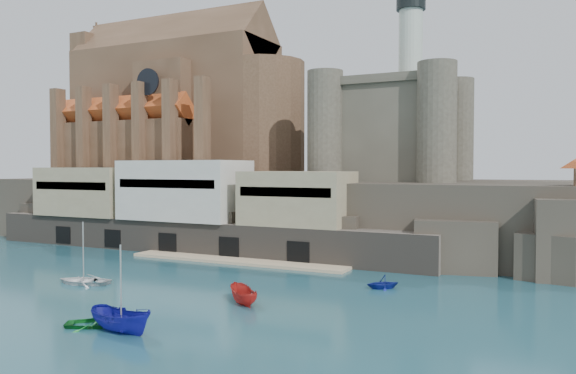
# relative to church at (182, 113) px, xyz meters

# --- Properties ---
(ground) EXTENTS (300.00, 300.00, 0.00)m
(ground) POSITION_rel_church_xyz_m (24.13, -41.85, -22.13)
(ground) COLOR #184452
(ground) RESTS_ON ground
(promontory) EXTENTS (100.00, 36.00, 10.00)m
(promontory) POSITION_rel_church_xyz_m (23.94, -2.48, -17.20)
(promontory) COLOR #2B2620
(promontory) RESTS_ON ground
(quay) EXTENTS (70.00, 12.00, 13.05)m
(quay) POSITION_rel_church_xyz_m (13.94, -18.78, -16.06)
(quay) COLOR #5E554B
(quay) RESTS_ON ground
(church) EXTENTS (47.00, 25.93, 30.51)m
(church) POSITION_rel_church_xyz_m (0.00, 0.00, 0.00)
(church) COLOR #503725
(church) RESTS_ON promontory
(castle_keep) EXTENTS (21.20, 21.20, 29.30)m
(castle_keep) POSITION_rel_church_xyz_m (40.21, -0.78, -3.81)
(castle_keep) COLOR #484539
(castle_keep) RESTS_ON promontory
(boat_2) EXTENTS (2.47, 2.42, 5.78)m
(boat_2) POSITION_rel_church_xyz_m (34.36, -53.56, -22.13)
(boat_2) COLOR #1A1B97
(boat_2) RESTS_ON ground
(boat_3) EXTENTS (2.83, 3.57, 5.02)m
(boat_3) POSITION_rel_church_xyz_m (31.72, -52.99, -22.13)
(boat_3) COLOR #147D2A
(boat_3) RESTS_ON ground
(boat_5) EXTENTS (2.57, 2.56, 4.76)m
(boat_5) POSITION_rel_church_xyz_m (37.91, -42.14, -22.13)
(boat_5) COLOR red
(boat_5) RESTS_ON ground
(boat_6) EXTENTS (1.90, 4.26, 5.75)m
(boat_6) POSITION_rel_church_xyz_m (18.73, -42.05, -22.13)
(boat_6) COLOR white
(boat_6) RESTS_ON ground
(boat_7) EXTENTS (3.15, 3.28, 3.28)m
(boat_7) POSITION_rel_church_xyz_m (47.32, -30.86, -22.13)
(boat_7) COLOR navy
(boat_7) RESTS_ON ground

